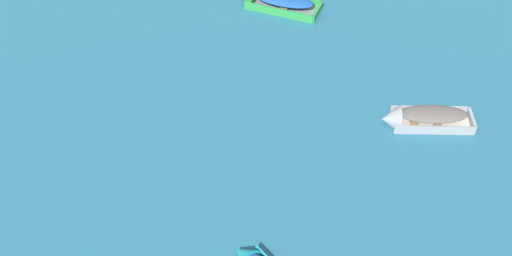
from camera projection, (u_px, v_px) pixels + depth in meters
The scene contains 2 objects.
rowboat_grey_back_row_center at pixel (418, 118), 23.07m from camera, with size 3.28×1.50×1.00m.
rowboat_green_far_right at pixel (270, 0), 28.71m from camera, with size 3.73×1.94×1.19m.
Camera 1 is at (2.83, 8.01, 15.59)m, focal length 46.70 mm.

